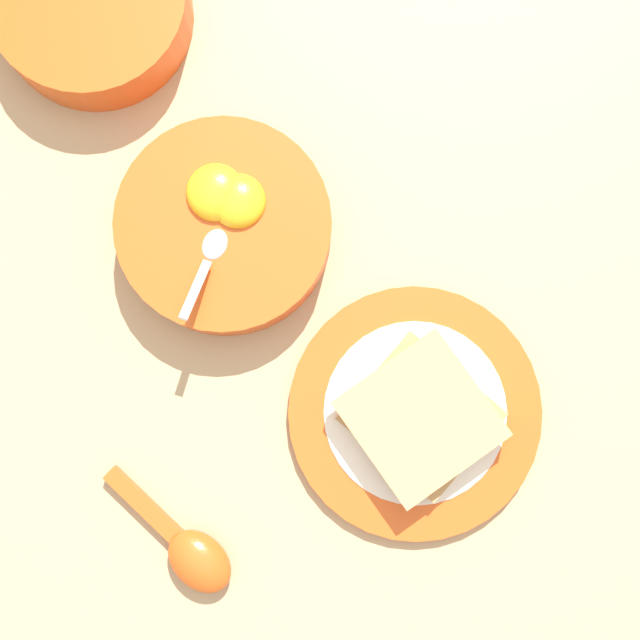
% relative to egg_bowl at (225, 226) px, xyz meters
% --- Properties ---
extents(ground_plane, '(3.00, 3.00, 0.00)m').
position_rel_egg_bowl_xyz_m(ground_plane, '(0.07, 0.02, -0.03)').
color(ground_plane, tan).
extents(egg_bowl, '(0.18, 0.18, 0.08)m').
position_rel_egg_bowl_xyz_m(egg_bowl, '(0.00, 0.00, 0.00)').
color(egg_bowl, '#DB5119').
rests_on(egg_bowl, ground_plane).
extents(toast_plate, '(0.21, 0.21, 0.01)m').
position_rel_egg_bowl_xyz_m(toast_plate, '(0.08, 0.20, -0.02)').
color(toast_plate, '#DB5119').
rests_on(toast_plate, ground_plane).
extents(toast_sandwich, '(0.14, 0.14, 0.03)m').
position_rel_egg_bowl_xyz_m(toast_sandwich, '(0.08, 0.21, 0.00)').
color(toast_sandwich, tan).
rests_on(toast_sandwich, toast_plate).
extents(soup_spoon, '(0.07, 0.13, 0.03)m').
position_rel_egg_bowl_xyz_m(soup_spoon, '(0.26, 0.07, -0.01)').
color(soup_spoon, '#DB5119').
rests_on(soup_spoon, ground_plane).
extents(congee_bowl, '(0.17, 0.17, 0.05)m').
position_rel_egg_bowl_xyz_m(congee_bowl, '(-0.13, -0.18, 0.00)').
color(congee_bowl, '#DB5119').
rests_on(congee_bowl, ground_plane).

